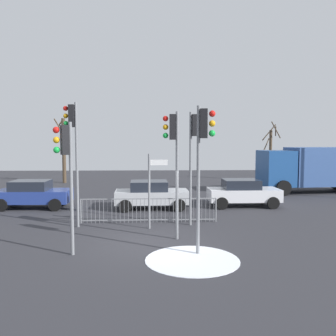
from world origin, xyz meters
The scene contains 15 objects.
ground_plane centered at (0.00, 0.00, 0.00)m, with size 60.00×60.00×0.00m, color #2D2D33.
traffic_light_mid_right centered at (1.79, -1.35, 3.41)m, with size 0.56×0.35×4.65m.
traffic_light_foreground_right centered at (-3.06, 2.32, 3.74)m, with size 0.57×0.33×5.13m.
traffic_light_mid_left centered at (1.91, 2.51, 3.49)m, with size 0.57×0.32×4.77m.
traffic_light_foreground_left centered at (0.94, 0.38, 3.38)m, with size 0.57×0.32×4.61m.
traffic_light_rear_left centered at (-2.43, -1.37, 3.04)m, with size 0.53×0.40×4.15m.
direction_sign_post centered at (0.11, 1.94, 1.71)m, with size 0.79×0.09×3.05m.
pedestrian_guard_railing centered at (0.00, 3.00, 0.55)m, with size 5.95×0.15×1.07m.
car_silver_far centered at (0.05, 6.13, 0.77)m, with size 3.87×2.07×1.47m.
car_blue_near centered at (-6.21, 6.52, 0.77)m, with size 3.80×1.92×1.47m.
car_white_trailing centered at (5.03, 6.70, 0.77)m, with size 3.82×1.96×1.47m.
delivery_truck centered at (11.04, 11.73, 1.74)m, with size 7.25×3.31×3.10m.
bare_tree_left centered at (10.39, 18.73, 2.51)m, with size 1.51×1.52×5.20m.
bare_tree_centre centered at (-7.45, 17.72, 2.94)m, with size 1.33×1.41×5.42m.
snow_patch_kerb centered at (1.41, -1.93, 0.01)m, with size 2.84×2.84×0.01m, color white.
Camera 1 is at (0.36, -12.29, 3.59)m, focal length 37.94 mm.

